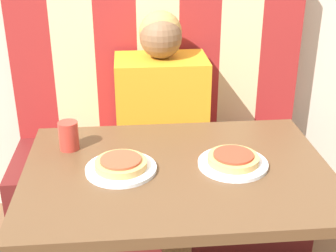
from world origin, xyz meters
TOP-DOWN VIEW (x-y plane):
  - booth_seat at (0.00, 0.64)m, footprint 1.33×0.53m
  - booth_backrest at (0.00, 0.86)m, footprint 1.33×0.09m
  - dining_table at (0.00, 0.00)m, footprint 0.95×0.67m
  - person at (0.00, 0.65)m, footprint 0.39×0.26m
  - plate_left at (-0.17, 0.00)m, footprint 0.22×0.22m
  - plate_right at (0.17, 0.00)m, footprint 0.22×0.22m
  - pizza_left at (-0.17, 0.00)m, footprint 0.16×0.16m
  - pizza_right at (0.17, 0.00)m, footprint 0.16×0.16m
  - drinking_cup at (-0.34, 0.16)m, footprint 0.07×0.07m

SIDE VIEW (x-z plane):
  - booth_seat at x=0.00m, z-range 0.00..0.44m
  - dining_table at x=0.00m, z-range 0.25..0.95m
  - plate_left at x=-0.17m, z-range 0.70..0.71m
  - plate_right at x=0.17m, z-range 0.70..0.71m
  - person at x=0.00m, z-range 0.41..1.03m
  - pizza_left at x=-0.17m, z-range 0.71..0.74m
  - pizza_right at x=0.17m, z-range 0.71..0.74m
  - drinking_cup at x=-0.34m, z-range 0.70..0.80m
  - booth_backrest at x=0.00m, z-range 0.44..1.19m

